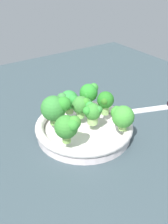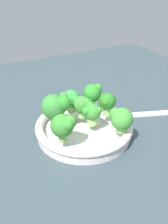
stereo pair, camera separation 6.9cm
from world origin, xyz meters
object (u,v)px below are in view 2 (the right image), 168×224
object	(u,v)px
broccoli_floret_0	(93,93)
broccoli_floret_5	(121,118)
broccoli_floret_1	(92,112)
broccoli_floret_2	(71,99)
broccoli_floret_6	(82,105)
broccoli_floret_7	(107,102)
bowl	(84,128)
broccoli_floret_3	(56,106)
broccoli_floret_4	(64,125)

from	to	relation	value
broccoli_floret_0	broccoli_floret_5	bearing A→B (deg)	179.64
broccoli_floret_1	broccoli_floret_2	size ratio (longest dim) A/B	0.86
broccoli_floret_0	broccoli_floret_6	size ratio (longest dim) A/B	1.15
broccoli_floret_2	broccoli_floret_7	bearing A→B (deg)	-126.18
bowl	broccoli_floret_3	xyz separation A→B (cm)	(3.39, 6.13, 6.62)
broccoli_floret_0	broccoli_floret_5	xyz separation A→B (cm)	(-13.68, 0.09, -0.80)
broccoli_floret_6	bowl	bearing A→B (deg)	160.92
broccoli_floret_3	broccoli_floret_6	distance (cm)	7.12
broccoli_floret_1	broccoli_floret_6	bearing A→B (deg)	8.83
broccoli_floret_7	broccoli_floret_5	bearing A→B (deg)	170.94
broccoli_floret_2	broccoli_floret_7	distance (cm)	9.82
broccoli_floret_0	broccoli_floret_4	bearing A→B (deg)	128.68
broccoli_floret_2	broccoli_floret_3	bearing A→B (deg)	117.20
broccoli_floret_4	broccoli_floret_7	size ratio (longest dim) A/B	1.06
broccoli_floret_2	broccoli_floret_4	size ratio (longest dim) A/B	0.94
broccoli_floret_0	broccoli_floret_5	size ratio (longest dim) A/B	1.10
bowl	broccoli_floret_6	bearing A→B (deg)	-19.08
broccoli_floret_0	broccoli_floret_7	size ratio (longest dim) A/B	1.07
broccoli_floret_4	broccoli_floret_3	bearing A→B (deg)	-11.53
broccoli_floret_2	broccoli_floret_6	world-z (taller)	broccoli_floret_2
broccoli_floret_5	broccoli_floret_6	distance (cm)	11.35
broccoli_floret_2	broccoli_floret_1	bearing A→B (deg)	-163.31
broccoli_floret_1	bowl	bearing A→B (deg)	45.42
broccoli_floret_2	broccoli_floret_5	distance (cm)	15.35
broccoli_floret_5	broccoli_floret_6	size ratio (longest dim) A/B	1.05
broccoli_floret_0	broccoli_floret_2	xyz separation A→B (cm)	(0.15, 6.73, -0.41)
broccoli_floret_1	broccoli_floret_3	size ratio (longest dim) A/B	0.73
broccoli_floret_7	broccoli_floret_4	bearing A→B (deg)	109.77
broccoli_floret_0	broccoli_floret_7	xyz separation A→B (cm)	(-5.65, -1.19, -0.45)
broccoli_floret_1	broccoli_floret_7	xyz separation A→B (cm)	(1.77, -5.66, 0.64)
broccoli_floret_3	broccoli_floret_6	bearing A→B (deg)	-97.40
broccoli_floret_3	broccoli_floret_5	bearing A→B (deg)	-132.82
bowl	broccoli_floret_5	distance (cm)	11.17
broccoli_floret_2	broccoli_floret_7	world-z (taller)	same
broccoli_floret_3	broccoli_floret_5	size ratio (longest dim) A/B	1.22
broccoli_floret_0	broccoli_floret_2	bearing A→B (deg)	88.73
broccoli_floret_1	broccoli_floret_6	size ratio (longest dim) A/B	0.93
broccoli_floret_0	broccoli_floret_4	distance (cm)	17.66
broccoli_floret_5	broccoli_floret_6	xyz separation A→B (cm)	(10.19, 4.99, -0.03)
bowl	broccoli_floret_7	xyz separation A→B (cm)	(0.33, -7.13, 5.93)
broccoli_floret_4	broccoli_floret_6	size ratio (longest dim) A/B	1.15
bowl	broccoli_floret_2	size ratio (longest dim) A/B	3.91
broccoli_floret_4	broccoli_floret_5	size ratio (longest dim) A/B	1.09
broccoli_floret_5	broccoli_floret_0	bearing A→B (deg)	-0.36
broccoli_floret_2	broccoli_floret_3	distance (cm)	6.02
broccoli_floret_3	broccoli_floret_4	bearing A→B (deg)	168.47
bowl	broccoli_floret_4	bearing A→B (deg)	122.80
broccoli_floret_3	broccoli_floret_5	xyz separation A→B (cm)	(-11.10, -11.97, -1.04)
broccoli_floret_6	broccoli_floret_3	bearing A→B (deg)	82.60
broccoli_floret_4	broccoli_floret_7	bearing A→B (deg)	-70.23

